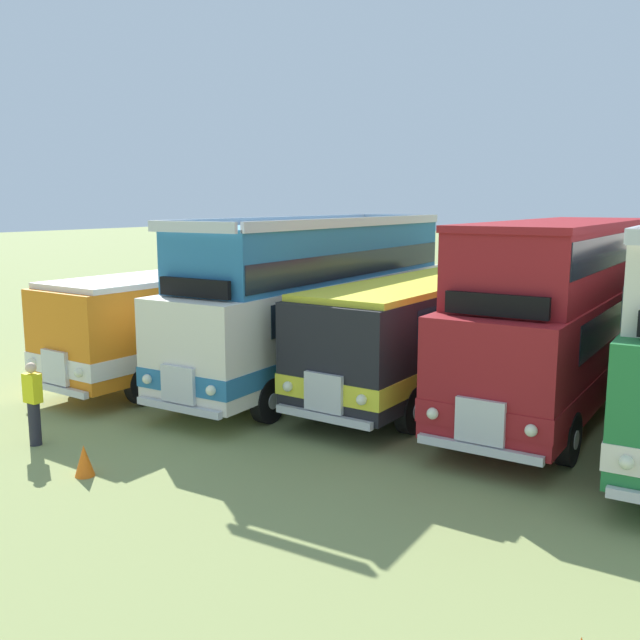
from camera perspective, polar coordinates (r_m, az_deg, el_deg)
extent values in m
plane|color=#8C9956|center=(18.32, 8.18, -6.12)|extent=(200.00, 200.00, 0.00)
cube|color=orange|center=(20.98, -8.41, 0.62)|extent=(3.11, 11.00, 2.30)
cube|color=white|center=(21.08, -8.37, -0.99)|extent=(3.15, 11.04, 0.44)
cube|color=#19232D|center=(21.19, -7.71, 2.36)|extent=(3.00, 8.60, 0.76)
cube|color=#19232D|center=(17.42, -20.65, 0.46)|extent=(2.20, 0.22, 0.90)
cube|color=silver|center=(17.58, -20.71, -3.62)|extent=(0.91, 0.17, 0.80)
cube|color=silver|center=(17.68, -20.69, -5.21)|extent=(2.30, 0.27, 0.16)
sphere|color=#EAEACC|center=(16.86, -18.99, -4.07)|extent=(0.22, 0.22, 0.22)
sphere|color=#EAEACC|center=(18.32, -22.33, -3.21)|extent=(0.22, 0.22, 0.22)
cube|color=white|center=(20.83, -8.49, 3.93)|extent=(3.05, 10.60, 0.14)
cylinder|color=black|center=(17.80, -14.09, -5.05)|extent=(0.34, 1.05, 1.04)
cylinder|color=silver|center=(17.69, -13.77, -5.12)|extent=(0.04, 0.36, 0.36)
cylinder|color=black|center=(19.56, -18.55, -3.96)|extent=(0.34, 1.05, 1.04)
cylinder|color=silver|center=(19.67, -18.81, -3.89)|extent=(0.04, 0.36, 0.36)
cylinder|color=black|center=(23.25, -0.12, -1.36)|extent=(0.34, 1.05, 1.04)
cylinder|color=silver|center=(23.17, 0.19, -1.40)|extent=(0.04, 0.36, 0.36)
cylinder|color=black|center=(24.62, -4.51, -0.78)|extent=(0.34, 1.05, 1.04)
cylinder|color=silver|center=(24.72, -4.78, -0.75)|extent=(0.04, 0.36, 0.36)
cube|color=silver|center=(19.57, -0.12, 0.08)|extent=(2.55, 11.31, 2.30)
cube|color=teal|center=(19.68, -0.12, -1.64)|extent=(2.59, 11.35, 0.44)
cube|color=#19232D|center=(19.82, 0.48, 1.95)|extent=(2.57, 8.91, 0.76)
cube|color=#19232D|center=(15.05, -11.30, -0.46)|extent=(2.20, 0.11, 0.90)
cube|color=silver|center=(15.23, -11.43, -5.15)|extent=(0.90, 0.12, 0.80)
cube|color=silver|center=(15.35, -11.45, -6.98)|extent=(2.30, 0.15, 0.16)
sphere|color=#EAEACC|center=(14.65, -8.86, -5.67)|extent=(0.22, 0.22, 0.22)
sphere|color=#EAEACC|center=(15.84, -13.86, -4.68)|extent=(0.22, 0.22, 0.22)
cube|color=teal|center=(19.56, 0.26, 5.68)|extent=(2.45, 10.41, 1.50)
cube|color=silver|center=(15.17, -10.42, 7.44)|extent=(2.40, 0.11, 0.24)
cube|color=silver|center=(23.67, 6.21, 8.23)|extent=(2.40, 0.11, 0.24)
cube|color=silver|center=(18.94, 3.40, 7.96)|extent=(0.15, 10.40, 0.24)
cube|color=silver|center=(20.17, -2.68, 8.06)|extent=(0.15, 10.40, 0.24)
cube|color=#19232D|center=(19.59, 0.26, 4.81)|extent=(2.49, 10.31, 0.64)
cube|color=black|center=(15.30, -10.15, 2.58)|extent=(1.90, 0.13, 0.40)
cylinder|color=black|center=(15.91, -4.23, -6.52)|extent=(0.28, 1.04, 1.04)
cylinder|color=silver|center=(15.83, -3.79, -6.60)|extent=(0.02, 0.36, 0.36)
cylinder|color=black|center=(17.31, -10.46, -5.33)|extent=(0.28, 1.04, 1.04)
cylinder|color=silver|center=(17.41, -10.83, -5.26)|extent=(0.02, 0.36, 0.36)
cylinder|color=black|center=(22.62, 7.48, -1.75)|extent=(0.28, 1.04, 1.04)
cylinder|color=silver|center=(22.56, 7.83, -1.79)|extent=(0.02, 0.36, 0.36)
cylinder|color=black|center=(23.62, 2.38, -1.20)|extent=(0.28, 1.04, 1.04)
cylinder|color=silver|center=(23.69, 2.06, -1.16)|extent=(0.02, 0.36, 0.36)
cube|color=black|center=(18.29, 8.78, -0.70)|extent=(2.92, 9.68, 2.30)
cube|color=yellow|center=(18.40, 8.73, -2.54)|extent=(2.97, 9.72, 0.44)
cube|color=#19232D|center=(18.55, 9.36, 1.31)|extent=(2.85, 7.28, 0.76)
cube|color=#19232D|center=(14.11, 0.55, -0.93)|extent=(2.20, 0.20, 0.90)
cube|color=silver|center=(14.30, 0.30, -5.93)|extent=(0.90, 0.16, 0.80)
cube|color=silver|center=(14.42, 0.23, -7.87)|extent=(2.30, 0.24, 0.16)
sphere|color=#EAEACC|center=(13.83, 3.39, -6.48)|extent=(0.22, 0.22, 0.22)
sphere|color=#EAEACC|center=(14.79, -2.63, -5.41)|extent=(0.22, 0.22, 0.22)
cube|color=yellow|center=(18.11, 8.88, 3.10)|extent=(2.87, 9.28, 0.14)
cylinder|color=black|center=(15.28, 7.40, -7.26)|extent=(0.33, 1.05, 1.04)
cylinder|color=silver|center=(15.21, 7.91, -7.34)|extent=(0.04, 0.36, 0.36)
cylinder|color=black|center=(16.39, 0.17, -6.01)|extent=(0.33, 1.05, 1.04)
cylinder|color=silver|center=(16.47, -0.26, -5.93)|extent=(0.04, 0.36, 0.36)
cylinder|color=black|center=(20.82, 15.12, -2.99)|extent=(0.33, 1.05, 1.04)
cylinder|color=silver|center=(20.77, 15.51, -3.04)|extent=(0.04, 0.36, 0.36)
cylinder|color=black|center=(21.65, 9.36, -2.31)|extent=(0.33, 1.05, 1.04)
cylinder|color=silver|center=(21.71, 9.00, -2.27)|extent=(0.04, 0.36, 0.36)
cube|color=maroon|center=(17.30, 18.59, -1.67)|extent=(2.68, 9.92, 2.30)
cube|color=maroon|center=(17.43, 18.48, -3.61)|extent=(2.72, 9.96, 0.44)
cube|color=#19232D|center=(17.59, 19.01, 0.47)|extent=(2.67, 7.52, 0.76)
cube|color=#19232D|center=(12.58, 13.25, -2.47)|extent=(2.20, 0.14, 0.90)
cube|color=silver|center=(12.80, 12.87, -8.04)|extent=(0.90, 0.14, 0.80)
cube|color=silver|center=(12.93, 12.74, -10.19)|extent=(2.30, 0.18, 0.16)
sphere|color=#EAEACC|center=(12.53, 16.76, -8.59)|extent=(0.22, 0.22, 0.22)
sphere|color=#EAEACC|center=(13.10, 9.12, -7.50)|extent=(0.22, 0.22, 0.22)
cube|color=maroon|center=(17.30, 19.13, 4.66)|extent=(2.56, 9.02, 1.50)
cube|color=maroon|center=(17.25, 19.28, 7.37)|extent=(2.63, 9.12, 0.14)
cube|color=#19232D|center=(17.28, 19.18, 5.65)|extent=(2.60, 8.92, 0.68)
cube|color=black|center=(12.91, 14.10, 1.18)|extent=(1.90, 0.15, 0.40)
cylinder|color=black|center=(14.19, 19.51, -9.06)|extent=(0.30, 1.04, 1.04)
cylinder|color=silver|center=(14.16, 20.11, -9.14)|extent=(0.03, 0.36, 0.36)
cylinder|color=black|center=(14.83, 10.77, -7.87)|extent=(0.30, 1.04, 1.04)
cylinder|color=silver|center=(14.88, 10.23, -7.79)|extent=(0.03, 0.36, 0.36)
cylinder|color=black|center=(20.34, 23.75, -3.76)|extent=(0.30, 1.04, 1.04)
cylinder|color=silver|center=(20.32, 24.17, -3.80)|extent=(0.03, 0.36, 0.36)
cylinder|color=black|center=(20.80, 17.49, -3.11)|extent=(0.30, 1.04, 1.04)
cylinder|color=silver|center=(20.83, 17.09, -3.07)|extent=(0.03, 0.36, 0.36)
sphere|color=#EAEACC|center=(11.56, 23.62, -10.54)|extent=(0.22, 0.22, 0.22)
cylinder|color=black|center=(13.33, 23.28, -10.50)|extent=(0.30, 1.04, 1.04)
cylinder|color=silver|center=(13.35, 22.63, -10.43)|extent=(0.03, 0.36, 0.36)
cone|color=orange|center=(13.65, -18.60, -10.77)|extent=(0.36, 0.36, 0.58)
cylinder|color=#23232D|center=(15.60, -22.16, -7.81)|extent=(0.24, 0.24, 0.90)
cube|color=yellow|center=(15.41, -22.33, -5.14)|extent=(0.36, 0.22, 0.60)
sphere|color=beige|center=(15.31, -22.43, -3.62)|extent=(0.22, 0.22, 0.22)
cylinder|color=#8C704C|center=(33.29, 1.87, 1.94)|extent=(0.08, 0.08, 1.05)
cylinder|color=#8C704C|center=(31.61, 7.81, 1.45)|extent=(0.08, 0.08, 1.05)
cylinder|color=#8C704C|center=(30.30, 14.34, 0.90)|extent=(0.08, 0.08, 1.05)
cylinder|color=#8C704C|center=(29.43, 21.34, 0.29)|extent=(0.08, 0.08, 1.05)
cylinder|color=beige|center=(29.75, 17.83, 1.37)|extent=(18.84, 0.03, 0.03)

